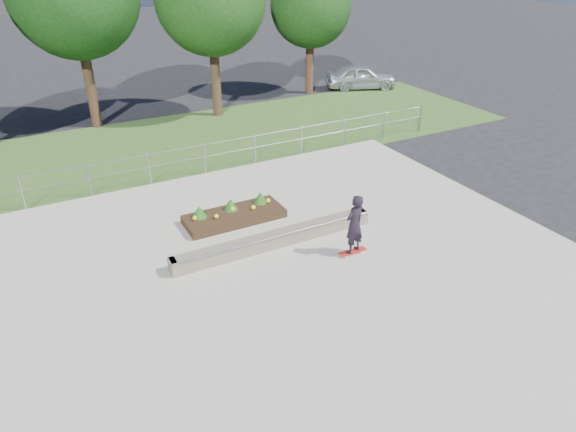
% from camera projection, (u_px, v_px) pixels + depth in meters
% --- Properties ---
extents(ground, '(120.00, 120.00, 0.00)m').
position_uv_depth(ground, '(309.00, 281.00, 12.92)').
color(ground, black).
rests_on(ground, ground).
extents(grass_verge, '(30.00, 8.00, 0.02)m').
position_uv_depth(grass_verge, '(177.00, 144.00, 21.44)').
color(grass_verge, '#2D4B1E').
rests_on(grass_verge, ground).
extents(concrete_slab, '(15.00, 15.00, 0.06)m').
position_uv_depth(concrete_slab, '(309.00, 280.00, 12.91)').
color(concrete_slab, gray).
rests_on(concrete_slab, ground).
extents(fence, '(20.06, 0.06, 1.20)m').
position_uv_depth(fence, '(204.00, 155.00, 18.37)').
color(fence, '#9B9DA3').
rests_on(fence, ground).
extents(tree_far_right, '(4.20, 4.20, 6.60)m').
position_uv_depth(tree_far_right, '(311.00, 7.00, 26.52)').
color(tree_far_right, '#341E15').
rests_on(tree_far_right, ground).
extents(grind_ledge, '(6.00, 0.44, 0.43)m').
position_uv_depth(grind_ledge, '(276.00, 239.00, 14.21)').
color(grind_ledge, brown).
rests_on(grind_ledge, concrete_slab).
extents(planter_bed, '(3.00, 1.20, 0.61)m').
position_uv_depth(planter_bed, '(234.00, 214.00, 15.55)').
color(planter_bed, black).
rests_on(planter_bed, concrete_slab).
extents(skateboarder, '(0.80, 0.55, 1.75)m').
position_uv_depth(skateboarder, '(354.00, 225.00, 13.50)').
color(skateboarder, silver).
rests_on(skateboarder, concrete_slab).
extents(parked_car, '(4.25, 2.92, 1.34)m').
position_uv_depth(parked_car, '(361.00, 77.00, 29.11)').
color(parked_car, '#A9AEB2').
rests_on(parked_car, ground).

